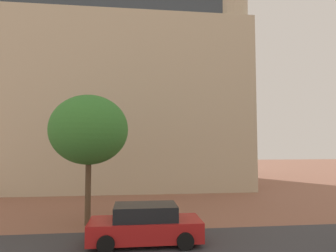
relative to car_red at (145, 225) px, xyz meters
name	(u,v)px	position (x,y,z in m)	size (l,w,h in m)	color
ground_plane	(161,237)	(0.69, 0.69, -0.72)	(120.00, 120.00, 0.00)	#93604C
landmark_building	(109,87)	(-3.12, 18.80, 9.14)	(25.09, 15.90, 36.54)	beige
car_red	(145,225)	(0.00, 0.00, 0.00)	(4.37, 1.94, 1.51)	red
tree_curb_far	(89,130)	(-2.66, 2.89, 3.87)	(3.80, 3.80, 6.32)	brown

